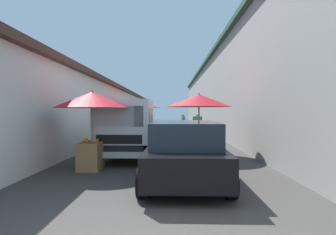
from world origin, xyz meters
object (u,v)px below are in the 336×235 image
fruit_stall_far_right (200,105)px  vendor_in_shade (197,123)px  delivery_truck (129,130)px  fruit_stall_near_left (138,108)px  fruit_stall_near_right (92,109)px  plastic_stool (127,139)px  hatchback_car (184,151)px  vendor_by_crates (183,122)px

fruit_stall_far_right → vendor_in_shade: bearing=-5.3°
fruit_stall_far_right → delivery_truck: 2.83m
fruit_stall_near_left → delivery_truck: bearing=-175.1°
fruit_stall_near_right → plastic_stool: (5.06, -0.14, -1.46)m
hatchback_car → plastic_stool: hatchback_car is taller
delivery_truck → fruit_stall_near_left: bearing=4.9°
fruit_stall_near_right → vendor_in_shade: size_ratio=1.48×
delivery_truck → plastic_stool: (3.56, 0.70, -0.71)m
fruit_stall_near_right → fruit_stall_near_left: (8.90, -0.20, 0.14)m
hatchback_car → vendor_in_shade: bearing=-7.6°
fruit_stall_near_left → hatchback_car: size_ratio=0.73×
fruit_stall_near_right → vendor_in_shade: bearing=-22.9°
fruit_stall_far_right → vendor_by_crates: size_ratio=1.61×
fruit_stall_near_left → fruit_stall_far_right: bearing=-154.3°
fruit_stall_far_right → vendor_by_crates: 9.70m
vendor_by_crates → plastic_stool: vendor_by_crates is taller
fruit_stall_near_right → fruit_stall_near_left: size_ratio=0.82×
delivery_truck → vendor_by_crates: delivery_truck is taller
vendor_by_crates → vendor_in_shade: 2.14m
vendor_by_crates → fruit_stall_near_right: bearing=164.5°
fruit_stall_far_right → delivery_truck: (-0.66, 2.60, -0.91)m
hatchback_car → plastic_stool: bearing=21.7°
vendor_by_crates → vendor_in_shade: vendor_in_shade is taller
vendor_by_crates → hatchback_car: bearing=177.4°
fruit_stall_near_left → vendor_in_shade: size_ratio=1.79×
vendor_by_crates → plastic_stool: 7.45m
plastic_stool → fruit_stall_near_right: bearing=178.4°
fruit_stall_near_right → plastic_stool: 5.27m
delivery_truck → vendor_in_shade: delivery_truck is taller
delivery_truck → vendor_by_crates: 10.58m
fruit_stall_near_right → plastic_stool: bearing=-1.6°
vendor_by_crates → plastic_stool: bearing=155.1°
delivery_truck → fruit_stall_near_right: bearing=150.8°
hatchback_car → delivery_truck: delivery_truck is taller
hatchback_car → vendor_in_shade: size_ratio=2.46×
vendor_by_crates → fruit_stall_far_right: bearing=-179.0°
fruit_stall_near_right → vendor_in_shade: 10.72m
hatchback_car → fruit_stall_near_left: bearing=13.6°
vendor_in_shade → fruit_stall_far_right: bearing=174.7°
hatchback_car → vendor_by_crates: vendor_by_crates is taller
vendor_by_crates → vendor_in_shade: (-1.95, -0.89, 0.04)m
delivery_truck → vendor_in_shade: size_ratio=3.11×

